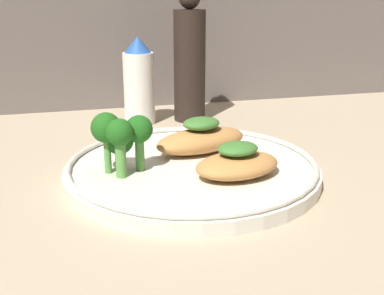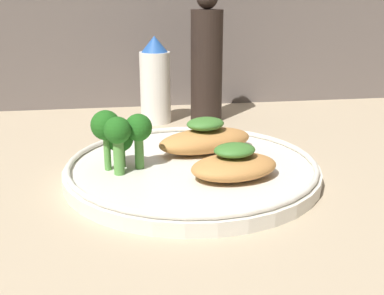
{
  "view_description": "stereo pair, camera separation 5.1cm",
  "coord_description": "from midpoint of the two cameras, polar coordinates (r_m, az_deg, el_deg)",
  "views": [
    {
      "loc": [
        -12.47,
        -47.05,
        19.46
      ],
      "look_at": [
        0.0,
        0.0,
        3.4
      ],
      "focal_mm": 45.0,
      "sensor_mm": 36.0,
      "label": 1
    },
    {
      "loc": [
        -7.46,
        -48.1,
        19.46
      ],
      "look_at": [
        0.0,
        0.0,
        3.4
      ],
      "focal_mm": 45.0,
      "sensor_mm": 36.0,
      "label": 2
    }
  ],
  "objects": [
    {
      "name": "ground_plane",
      "position": [
        0.53,
        2.8,
        -4.09
      ],
      "size": [
        180.0,
        180.0,
        1.0
      ],
      "primitive_type": "cube",
      "color": "tan"
    },
    {
      "name": "pepper_grinder",
      "position": [
        0.74,
        3.76,
        10.1
      ],
      "size": [
        4.82,
        4.82,
        19.78
      ],
      "color": "black",
      "rests_on": "ground_plane"
    },
    {
      "name": "grilled_meat_front",
      "position": [
        0.48,
        8.05,
        -2.09
      ],
      "size": [
        9.99,
        7.57,
        3.54
      ],
      "color": "#BC7F42",
      "rests_on": "plate"
    },
    {
      "name": "grilled_meat_middle",
      "position": [
        0.56,
        4.22,
        0.99
      ],
      "size": [
        12.35,
        8.18,
        4.1
      ],
      "color": "#BC7F42",
      "rests_on": "plate"
    },
    {
      "name": "sauce_bottle",
      "position": [
        0.73,
        -2.36,
        7.77
      ],
      "size": [
        4.59,
        4.59,
        12.99
      ],
      "color": "white",
      "rests_on": "ground_plane"
    },
    {
      "name": "broccoli_bunch",
      "position": [
        0.49,
        -5.64,
        1.65
      ],
      "size": [
        6.3,
        5.02,
        6.4
      ],
      "color": "#569942",
      "rests_on": "plate"
    },
    {
      "name": "plate",
      "position": [
        0.52,
        2.82,
        -2.57
      ],
      "size": [
        27.41,
        27.41,
        2.0
      ],
      "color": "silver",
      "rests_on": "ground_plane"
    }
  ]
}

